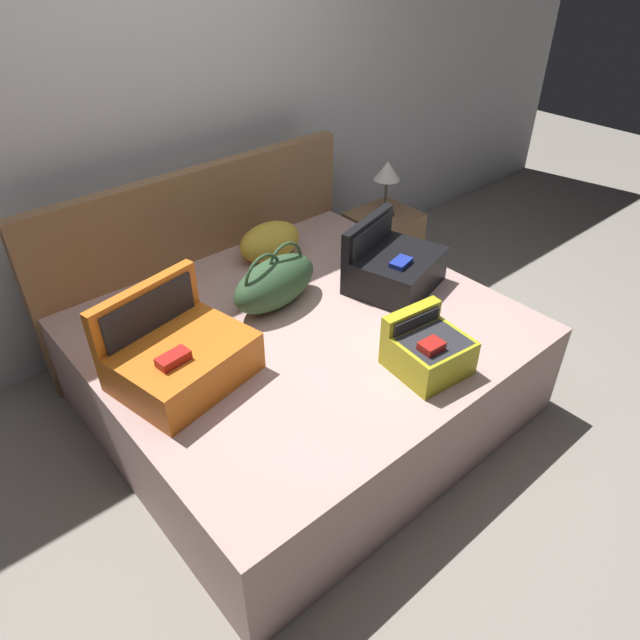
{
  "coord_description": "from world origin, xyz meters",
  "views": [
    {
      "loc": [
        -1.46,
        -1.42,
        2.23
      ],
      "look_at": [
        0.0,
        0.26,
        0.63
      ],
      "focal_mm": 32.35,
      "sensor_mm": 36.0,
      "label": 1
    }
  ],
  "objects_px": {
    "hard_case_large": "(180,356)",
    "hard_case_small": "(428,350)",
    "nightstand": "(382,247)",
    "hard_case_medium": "(394,267)",
    "pillow_near_headboard": "(270,242)",
    "table_lamp": "(387,174)",
    "duffel_bag": "(275,282)",
    "bed": "(303,365)"
  },
  "relations": [
    {
      "from": "hard_case_large",
      "to": "hard_case_small",
      "type": "relative_size",
      "value": 1.83
    },
    {
      "from": "nightstand",
      "to": "hard_case_medium",
      "type": "bearing_deg",
      "value": -133.46
    },
    {
      "from": "pillow_near_headboard",
      "to": "table_lamp",
      "type": "bearing_deg",
      "value": 0.61
    },
    {
      "from": "duffel_bag",
      "to": "hard_case_medium",
      "type": "bearing_deg",
      "value": -25.37
    },
    {
      "from": "table_lamp",
      "to": "hard_case_medium",
      "type": "bearing_deg",
      "value": -133.46
    },
    {
      "from": "hard_case_medium",
      "to": "pillow_near_headboard",
      "type": "height_order",
      "value": "hard_case_medium"
    },
    {
      "from": "bed",
      "to": "hard_case_medium",
      "type": "relative_size",
      "value": 3.53
    },
    {
      "from": "hard_case_medium",
      "to": "pillow_near_headboard",
      "type": "distance_m",
      "value": 0.76
    },
    {
      "from": "hard_case_small",
      "to": "pillow_near_headboard",
      "type": "relative_size",
      "value": 0.86
    },
    {
      "from": "hard_case_small",
      "to": "hard_case_large",
      "type": "bearing_deg",
      "value": 148.75
    },
    {
      "from": "hard_case_large",
      "to": "nightstand",
      "type": "distance_m",
      "value": 2.06
    },
    {
      "from": "hard_case_large",
      "to": "hard_case_medium",
      "type": "distance_m",
      "value": 1.26
    },
    {
      "from": "bed",
      "to": "hard_case_large",
      "type": "xyz_separation_m",
      "value": [
        -0.65,
        0.03,
        0.39
      ]
    },
    {
      "from": "bed",
      "to": "hard_case_medium",
      "type": "height_order",
      "value": "hard_case_medium"
    },
    {
      "from": "duffel_bag",
      "to": "pillow_near_headboard",
      "type": "relative_size",
      "value": 1.41
    },
    {
      "from": "hard_case_large",
      "to": "table_lamp",
      "type": "height_order",
      "value": "hard_case_large"
    },
    {
      "from": "duffel_bag",
      "to": "nightstand",
      "type": "bearing_deg",
      "value": 18.46
    },
    {
      "from": "nightstand",
      "to": "hard_case_large",
      "type": "bearing_deg",
      "value": -162.1
    },
    {
      "from": "hard_case_small",
      "to": "duffel_bag",
      "type": "relative_size",
      "value": 0.61
    },
    {
      "from": "nightstand",
      "to": "table_lamp",
      "type": "distance_m",
      "value": 0.54
    },
    {
      "from": "bed",
      "to": "duffel_bag",
      "type": "bearing_deg",
      "value": 86.35
    },
    {
      "from": "hard_case_medium",
      "to": "nightstand",
      "type": "bearing_deg",
      "value": 31.05
    },
    {
      "from": "bed",
      "to": "nightstand",
      "type": "relative_size",
      "value": 3.88
    },
    {
      "from": "bed",
      "to": "hard_case_large",
      "type": "bearing_deg",
      "value": 177.0
    },
    {
      "from": "hard_case_small",
      "to": "hard_case_medium",
      "type": "bearing_deg",
      "value": 61.89
    },
    {
      "from": "hard_case_large",
      "to": "hard_case_small",
      "type": "height_order",
      "value": "hard_case_large"
    },
    {
      "from": "hard_case_large",
      "to": "hard_case_medium",
      "type": "xyz_separation_m",
      "value": [
        1.26,
        -0.08,
        -0.0
      ]
    },
    {
      "from": "bed",
      "to": "pillow_near_headboard",
      "type": "bearing_deg",
      "value": 66.05
    },
    {
      "from": "hard_case_medium",
      "to": "hard_case_small",
      "type": "distance_m",
      "value": 0.7
    },
    {
      "from": "nightstand",
      "to": "pillow_near_headboard",
      "type": "bearing_deg",
      "value": -179.39
    },
    {
      "from": "hard_case_large",
      "to": "duffel_bag",
      "type": "bearing_deg",
      "value": 5.36
    },
    {
      "from": "pillow_near_headboard",
      "to": "hard_case_medium",
      "type": "bearing_deg",
      "value": -65.02
    },
    {
      "from": "pillow_near_headboard",
      "to": "nightstand",
      "type": "distance_m",
      "value": 1.06
    },
    {
      "from": "hard_case_large",
      "to": "nightstand",
      "type": "bearing_deg",
      "value": 6.42
    },
    {
      "from": "nightstand",
      "to": "duffel_bag",
      "type": "bearing_deg",
      "value": -161.54
    },
    {
      "from": "pillow_near_headboard",
      "to": "table_lamp",
      "type": "relative_size",
      "value": 1.07
    },
    {
      "from": "table_lamp",
      "to": "hard_case_large",
      "type": "bearing_deg",
      "value": -162.1
    },
    {
      "from": "pillow_near_headboard",
      "to": "nightstand",
      "type": "relative_size",
      "value": 0.78
    },
    {
      "from": "bed",
      "to": "hard_case_large",
      "type": "distance_m",
      "value": 0.76
    },
    {
      "from": "duffel_bag",
      "to": "nightstand",
      "type": "distance_m",
      "value": 1.38
    },
    {
      "from": "bed",
      "to": "duffel_bag",
      "type": "distance_m",
      "value": 0.46
    },
    {
      "from": "hard_case_small",
      "to": "duffel_bag",
      "type": "xyz_separation_m",
      "value": [
        -0.2,
        0.86,
        0.03
      ]
    }
  ]
}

